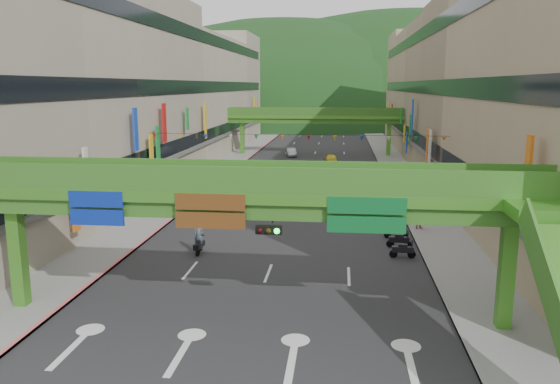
{
  "coord_description": "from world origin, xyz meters",
  "views": [
    {
      "loc": [
        3.88,
        -16.94,
        10.4
      ],
      "look_at": [
        0.0,
        18.0,
        3.5
      ],
      "focal_mm": 35.0,
      "sensor_mm": 36.0,
      "label": 1
    }
  ],
  "objects_px": {
    "car_yellow": "(331,159)",
    "overpass_near": "(269,210)",
    "pedestrian_red": "(421,220)",
    "car_silver": "(291,152)",
    "scooter_rider_mid": "(346,193)",
    "scooter_rider_near": "(199,239)"
  },
  "relations": [
    {
      "from": "car_yellow",
      "to": "pedestrian_red",
      "type": "height_order",
      "value": "pedestrian_red"
    },
    {
      "from": "pedestrian_red",
      "to": "overpass_near",
      "type": "bearing_deg",
      "value": -147.44
    },
    {
      "from": "overpass_near",
      "to": "scooter_rider_mid",
      "type": "xyz_separation_m",
      "value": [
        3.53,
        25.36,
        -4.19
      ]
    },
    {
      "from": "car_silver",
      "to": "overpass_near",
      "type": "bearing_deg",
      "value": -95.69
    },
    {
      "from": "scooter_rider_near",
      "to": "scooter_rider_mid",
      "type": "bearing_deg",
      "value": 59.23
    },
    {
      "from": "overpass_near",
      "to": "car_yellow",
      "type": "distance_m",
      "value": 49.94
    },
    {
      "from": "car_silver",
      "to": "car_yellow",
      "type": "relative_size",
      "value": 0.88
    },
    {
      "from": "scooter_rider_near",
      "to": "car_silver",
      "type": "relative_size",
      "value": 0.53
    },
    {
      "from": "scooter_rider_near",
      "to": "car_silver",
      "type": "xyz_separation_m",
      "value": [
        1.46,
        47.97,
        -0.31
      ]
    },
    {
      "from": "scooter_rider_near",
      "to": "scooter_rider_mid",
      "type": "height_order",
      "value": "scooter_rider_near"
    },
    {
      "from": "scooter_rider_mid",
      "to": "car_silver",
      "type": "distance_m",
      "value": 33.35
    },
    {
      "from": "scooter_rider_near",
      "to": "car_silver",
      "type": "distance_m",
      "value": 47.99
    },
    {
      "from": "car_yellow",
      "to": "overpass_near",
      "type": "bearing_deg",
      "value": -96.57
    },
    {
      "from": "scooter_rider_near",
      "to": "car_yellow",
      "type": "xyz_separation_m",
      "value": [
        7.51,
        39.9,
        -0.2
      ]
    },
    {
      "from": "car_silver",
      "to": "scooter_rider_mid",
      "type": "bearing_deg",
      "value": -86.4
    },
    {
      "from": "scooter_rider_mid",
      "to": "car_yellow",
      "type": "height_order",
      "value": "scooter_rider_mid"
    },
    {
      "from": "car_yellow",
      "to": "pedestrian_red",
      "type": "bearing_deg",
      "value": -82.31
    },
    {
      "from": "overpass_near",
      "to": "scooter_rider_mid",
      "type": "bearing_deg",
      "value": 82.08
    },
    {
      "from": "scooter_rider_near",
      "to": "scooter_rider_mid",
      "type": "xyz_separation_m",
      "value": [
        9.26,
        15.55,
        0.09
      ]
    },
    {
      "from": "overpass_near",
      "to": "car_yellow",
      "type": "xyz_separation_m",
      "value": [
        1.78,
        49.7,
        -4.48
      ]
    },
    {
      "from": "car_silver",
      "to": "pedestrian_red",
      "type": "xyz_separation_m",
      "value": [
        13.13,
        -40.82,
        0.14
      ]
    },
    {
      "from": "overpass_near",
      "to": "car_silver",
      "type": "bearing_deg",
      "value": 94.22
    }
  ]
}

